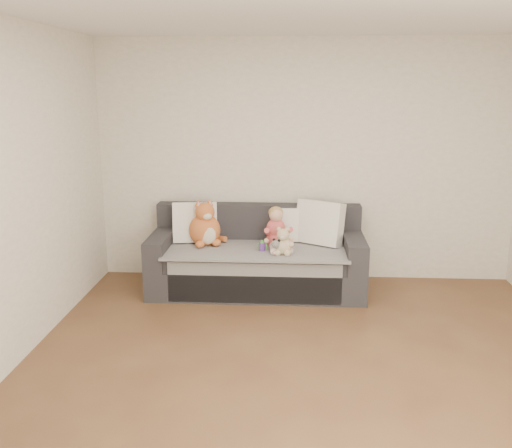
# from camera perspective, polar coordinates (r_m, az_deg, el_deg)

# --- Properties ---
(room_shell) EXTENTS (5.00, 5.00, 5.00)m
(room_shell) POSITION_cam_1_polar(r_m,az_deg,el_deg) (4.16, 5.71, 2.52)
(room_shell) COLOR brown
(room_shell) RESTS_ON ground
(sofa) EXTENTS (2.20, 0.94, 0.85)m
(sofa) POSITION_cam_1_polar(r_m,az_deg,el_deg) (6.00, 0.11, -3.66)
(sofa) COLOR #27262B
(sofa) RESTS_ON ground
(cushion_left) EXTENTS (0.49, 0.27, 0.44)m
(cushion_left) POSITION_cam_1_polar(r_m,az_deg,el_deg) (6.08, -6.12, 0.18)
(cushion_left) COLOR white
(cushion_left) RESTS_ON sofa
(cushion_right_back) EXTENTS (0.40, 0.20, 0.37)m
(cushion_right_back) POSITION_cam_1_polar(r_m,az_deg,el_deg) (6.09, 3.71, -0.08)
(cushion_right_back) COLOR white
(cushion_right_back) RESTS_ON sofa
(cushion_right_front) EXTENTS (0.54, 0.44, 0.47)m
(cushion_right_front) POSITION_cam_1_polar(r_m,az_deg,el_deg) (6.00, 6.39, 0.13)
(cushion_right_front) COLOR white
(cushion_right_front) RESTS_ON sofa
(toddler) EXTENTS (0.30, 0.44, 0.43)m
(toddler) POSITION_cam_1_polar(r_m,az_deg,el_deg) (5.83, 2.06, -0.67)
(toddler) COLOR #E15B4F
(toddler) RESTS_ON sofa
(plush_cat) EXTENTS (0.40, 0.40, 0.50)m
(plush_cat) POSITION_cam_1_polar(r_m,az_deg,el_deg) (5.97, -5.10, -0.34)
(plush_cat) COLOR #C7692C
(plush_cat) RESTS_ON sofa
(teddy_bear) EXTENTS (0.23, 0.17, 0.28)m
(teddy_bear) POSITION_cam_1_polar(r_m,az_deg,el_deg) (5.62, 2.71, -1.95)
(teddy_bear) COLOR #CCBD8D
(teddy_bear) RESTS_ON sofa
(plush_cow) EXTENTS (0.14, 0.20, 0.17)m
(plush_cow) POSITION_cam_1_polar(r_m,az_deg,el_deg) (5.65, 2.30, -2.31)
(plush_cow) COLOR white
(plush_cow) RESTS_ON sofa
(sippy_cup) EXTENTS (0.10, 0.07, 0.11)m
(sippy_cup) POSITION_cam_1_polar(r_m,az_deg,el_deg) (5.75, 0.61, -2.13)
(sippy_cup) COLOR #5E3693
(sippy_cup) RESTS_ON sofa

